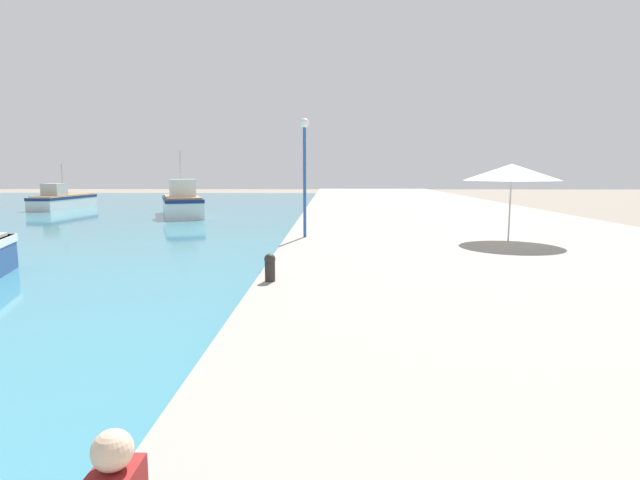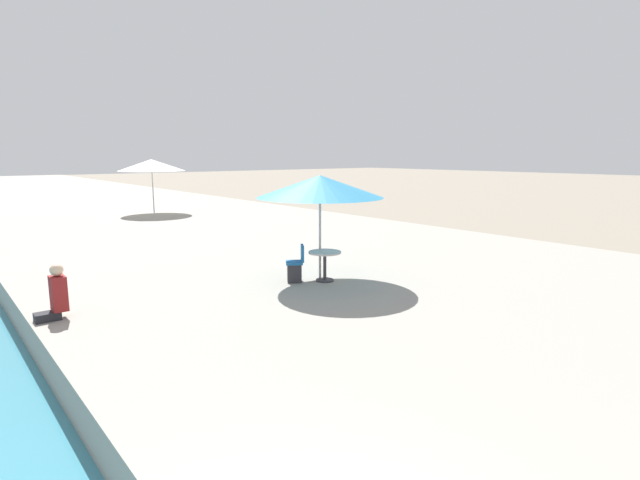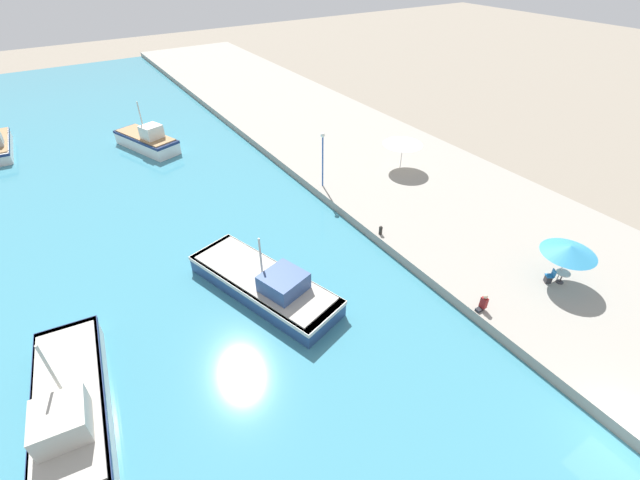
{
  "view_description": "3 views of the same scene",
  "coord_description": "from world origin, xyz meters",
  "px_view_note": "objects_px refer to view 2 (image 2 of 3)",
  "views": [
    {
      "loc": [
        1.78,
        5.68,
        3.23
      ],
      "look_at": [
        1.5,
        18.32,
        1.5
      ],
      "focal_mm": 28.0,
      "sensor_mm": 36.0,
      "label": 1
    },
    {
      "loc": [
        -1.35,
        -1.88,
        3.79
      ],
      "look_at": [
        6.25,
        7.52,
        1.7
      ],
      "focal_mm": 28.0,
      "sensor_mm": 36.0,
      "label": 2
    },
    {
      "loc": [
        -16.23,
        -1.15,
        17.81
      ],
      "look_at": [
        -4.0,
        18.0,
        1.3
      ],
      "focal_mm": 24.0,
      "sensor_mm": 36.0,
      "label": 3
    }
  ],
  "objects_px": {
    "cafe_umbrella_pink": "(320,186)",
    "cafe_umbrella_white": "(152,165)",
    "cafe_table": "(325,260)",
    "cafe_chair_left": "(295,269)",
    "person_at_quay": "(56,295)"
  },
  "relations": [
    {
      "from": "cafe_umbrella_pink",
      "to": "cafe_umbrella_white",
      "type": "xyz_separation_m",
      "value": [
        2.09,
        16.57,
        0.2
      ]
    },
    {
      "from": "cafe_umbrella_pink",
      "to": "cafe_table",
      "type": "bearing_deg",
      "value": -90.78
    },
    {
      "from": "cafe_umbrella_white",
      "to": "cafe_table",
      "type": "distance_m",
      "value": 17.01
    },
    {
      "from": "cafe_umbrella_pink",
      "to": "person_at_quay",
      "type": "xyz_separation_m",
      "value": [
        -5.77,
        0.79,
        -1.84
      ]
    },
    {
      "from": "cafe_umbrella_pink",
      "to": "cafe_umbrella_white",
      "type": "distance_m",
      "value": 16.7
    },
    {
      "from": "cafe_umbrella_white",
      "to": "cafe_chair_left",
      "type": "relative_size",
      "value": 3.76
    },
    {
      "from": "cafe_umbrella_pink",
      "to": "cafe_umbrella_white",
      "type": "relative_size",
      "value": 0.9
    },
    {
      "from": "cafe_umbrella_pink",
      "to": "cafe_umbrella_white",
      "type": "height_order",
      "value": "cafe_umbrella_white"
    },
    {
      "from": "cafe_table",
      "to": "cafe_chair_left",
      "type": "bearing_deg",
      "value": 146.79
    },
    {
      "from": "cafe_umbrella_white",
      "to": "cafe_table",
      "type": "height_order",
      "value": "cafe_umbrella_white"
    },
    {
      "from": "cafe_table",
      "to": "cafe_chair_left",
      "type": "relative_size",
      "value": 0.88
    },
    {
      "from": "cafe_umbrella_pink",
      "to": "cafe_umbrella_white",
      "type": "bearing_deg",
      "value": 82.82
    },
    {
      "from": "cafe_umbrella_white",
      "to": "person_at_quay",
      "type": "distance_m",
      "value": 17.74
    },
    {
      "from": "cafe_table",
      "to": "person_at_quay",
      "type": "height_order",
      "value": "person_at_quay"
    },
    {
      "from": "cafe_chair_left",
      "to": "cafe_umbrella_white",
      "type": "bearing_deg",
      "value": 23.86
    }
  ]
}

